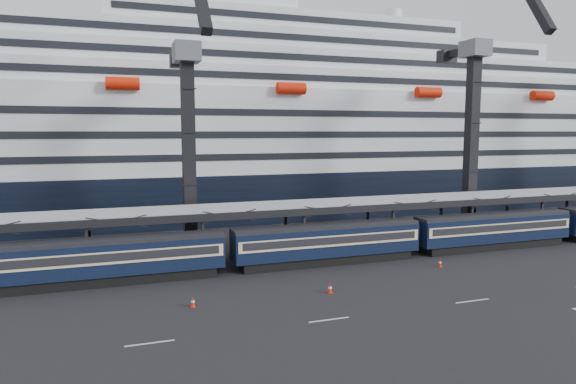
# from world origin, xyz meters

# --- Properties ---
(ground) EXTENTS (260.00, 260.00, 0.00)m
(ground) POSITION_xyz_m (0.00, 0.00, 0.00)
(ground) COLOR black
(ground) RESTS_ON ground
(train) EXTENTS (133.05, 3.00, 4.05)m
(train) POSITION_xyz_m (-4.65, 10.00, 2.20)
(train) COLOR black
(train) RESTS_ON ground
(canopy) EXTENTS (130.00, 6.25, 5.53)m
(canopy) POSITION_xyz_m (0.00, 14.00, 5.25)
(canopy) COLOR gray
(canopy) RESTS_ON ground
(cruise_ship) EXTENTS (214.09, 28.84, 34.00)m
(cruise_ship) POSITION_xyz_m (-1.08, 45.99, 12.34)
(cruise_ship) COLOR black
(cruise_ship) RESTS_ON ground
(crane_dark_near) EXTENTS (4.50, 17.75, 35.08)m
(crane_dark_near) POSITION_xyz_m (-20.00, 18.59, 11.93)
(crane_dark_near) COLOR #4E5056
(crane_dark_near) RESTS_ON ground
(crane_dark_mid) EXTENTS (4.50, 18.24, 39.64)m
(crane_dark_mid) POSITION_xyz_m (15.00, 17.59, 13.36)
(crane_dark_mid) COLOR #4E5056
(crane_dark_mid) RESTS_ON ground
(traffic_cone_c) EXTENTS (0.39, 0.39, 0.79)m
(traffic_cone_c) POSITION_xyz_m (-22.47, 1.74, 0.39)
(traffic_cone_c) COLOR red
(traffic_cone_c) RESTS_ON ground
(traffic_cone_d) EXTENTS (0.41, 0.41, 0.82)m
(traffic_cone_d) POSITION_xyz_m (-11.51, 1.43, 0.40)
(traffic_cone_d) COLOR red
(traffic_cone_d) RESTS_ON ground
(traffic_cone_e) EXTENTS (0.39, 0.39, 0.78)m
(traffic_cone_e) POSITION_xyz_m (1.74, 5.32, 0.39)
(traffic_cone_e) COLOR red
(traffic_cone_e) RESTS_ON ground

